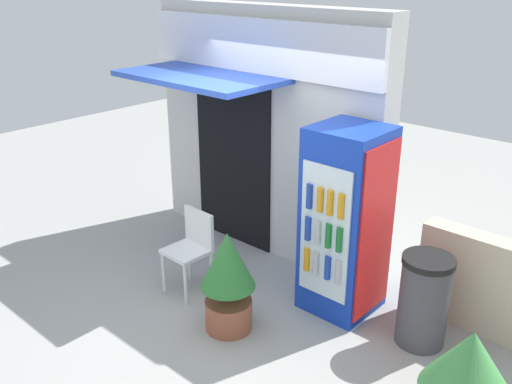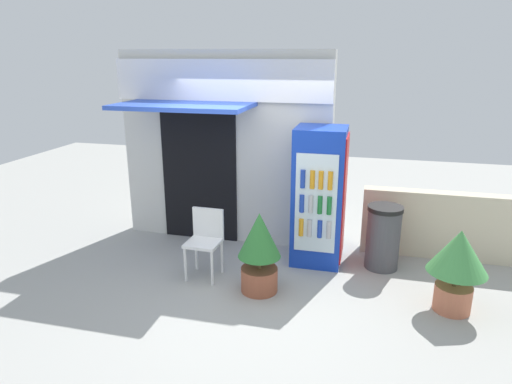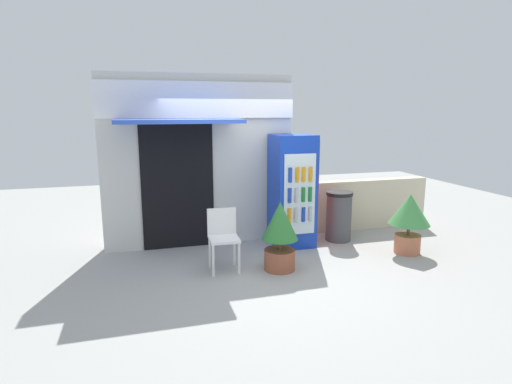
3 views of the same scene
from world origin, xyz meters
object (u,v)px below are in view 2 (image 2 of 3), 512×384
Objects in this scene: drink_cooler at (319,197)px; plastic_chair at (205,237)px; trash_bin at (383,237)px; potted_plant_near_shop at (259,248)px; potted_plant_curbside at (458,261)px.

drink_cooler reaches higher than plastic_chair.
plastic_chair is 1.01× the size of trash_bin.
drink_cooler is 1.86× the size of potted_plant_near_shop.
plastic_chair is 0.83m from potted_plant_near_shop.
drink_cooler is at bearing 150.36° from potted_plant_curbside.
plastic_chair is at bearing 162.07° from potted_plant_near_shop.
potted_plant_curbside reaches higher than trash_bin.
potted_plant_near_shop reaches higher than plastic_chair.
plastic_chair is at bearing -160.92° from trash_bin.
plastic_chair is 0.91× the size of potted_plant_curbside.
potted_plant_near_shop is at bearing -119.44° from drink_cooler.
trash_bin is (1.48, 1.04, -0.13)m from potted_plant_near_shop.
drink_cooler is 1.27m from potted_plant_near_shop.
potted_plant_curbside is at bearing -2.89° from plastic_chair.
potted_plant_near_shop is 2.26m from potted_plant_curbside.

